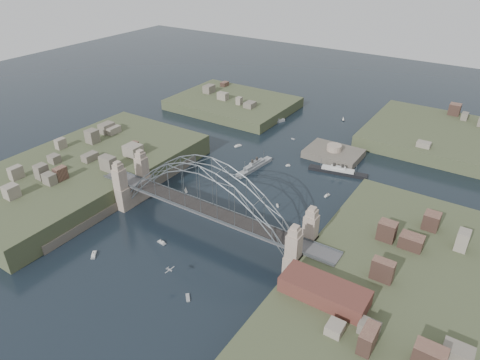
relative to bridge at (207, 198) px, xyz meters
name	(u,v)px	position (x,y,z in m)	size (l,w,h in m)	color
ground	(208,232)	(0.00, 0.00, -12.32)	(500.00, 500.00, 0.00)	black
bridge	(207,198)	(0.00, 0.00, 0.00)	(84.00, 13.80, 24.60)	#4C4C4E
shore_west	(84,177)	(-57.32, 0.00, -10.35)	(50.50, 90.00, 12.00)	#3D462A
shore_east	(395,302)	(57.32, 0.00, -10.35)	(50.50, 90.00, 12.00)	#3D462A
headland_nw	(233,107)	(-55.00, 95.00, -11.82)	(60.00, 45.00, 9.00)	#3D462A
headland_ne	(450,143)	(50.00, 110.00, -11.57)	(70.00, 55.00, 9.50)	#3D462A
fort_island	(333,158)	(12.00, 70.00, -12.66)	(22.00, 16.00, 9.40)	#524B41
wharf_shed	(324,291)	(44.00, -14.00, -2.32)	(20.00, 8.00, 4.00)	#592D26
finger_pier	(273,351)	(39.00, -28.00, -11.62)	(4.00, 22.00, 1.40)	#4C4C4E
naval_cruiser_near	(254,167)	(-9.86, 43.33, -11.39)	(4.96, 20.15, 5.99)	gray
naval_cruiser_far	(272,122)	(-26.97, 87.06, -11.53)	(7.72, 14.68, 5.08)	gray
ocean_liner	(338,171)	(18.95, 57.72, -11.47)	(22.57, 7.35, 5.50)	black
aeroplane	(169,270)	(5.30, -23.58, -7.63)	(1.74, 3.24, 0.47)	#A8ABAF
small_boat_a	(186,190)	(-21.19, 14.84, -11.45)	(2.31, 2.13, 2.38)	silver
small_boat_b	(277,206)	(10.84, 24.57, -12.03)	(1.56, 1.72, 1.43)	silver
small_boat_c	(162,243)	(-8.20, -12.18, -12.04)	(3.08, 1.31, 1.43)	silver
small_boat_d	(327,195)	(22.37, 39.94, -12.04)	(1.40, 2.57, 1.43)	silver
small_boat_e	(238,146)	(-26.56, 56.78, -12.04)	(2.33, 3.54, 1.43)	silver
small_boat_f	(288,165)	(0.14, 52.51, -12.03)	(1.73, 1.61, 1.43)	silver
small_boat_g	(188,298)	(12.63, -25.36, -12.17)	(2.59, 2.62, 0.45)	silver
small_boat_h	(293,139)	(-9.95, 76.51, -12.17)	(1.97, 0.97, 0.45)	silver
small_boat_i	(327,234)	(31.69, 17.98, -11.43)	(2.30, 1.72, 2.38)	silver
small_boat_j	(94,255)	(-20.69, -27.11, -12.04)	(3.15, 3.47, 1.43)	silver
small_boat_k	(343,119)	(0.46, 109.92, -11.33)	(1.74, 1.53, 2.38)	silver
small_boat_l	(175,160)	(-40.76, 31.54, -12.04)	(2.61, 0.92, 1.43)	silver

